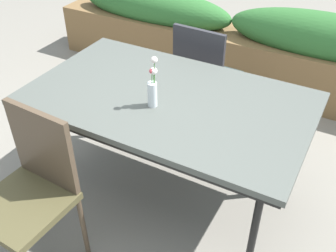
% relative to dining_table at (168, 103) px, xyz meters
% --- Properties ---
extents(ground_plane, '(12.00, 12.00, 0.00)m').
position_rel_dining_table_xyz_m(ground_plane, '(-0.06, -0.06, -0.71)').
color(ground_plane, gray).
extents(dining_table, '(1.59, 0.95, 0.75)m').
position_rel_dining_table_xyz_m(dining_table, '(0.00, 0.00, 0.00)').
color(dining_table, '#4C514C').
rests_on(dining_table, ground).
extents(chair_far_side, '(0.43, 0.43, 0.89)m').
position_rel_dining_table_xyz_m(chair_far_side, '(-0.11, 0.76, -0.20)').
color(chair_far_side, '#2C3937').
rests_on(chair_far_side, ground).
extents(chair_near_left, '(0.44, 0.44, 0.93)m').
position_rel_dining_table_xyz_m(chair_near_left, '(-0.35, -0.76, -0.17)').
color(chair_near_left, '#4D472B').
rests_on(chair_near_left, ground).
extents(flower_vase, '(0.06, 0.05, 0.29)m').
position_rel_dining_table_xyz_m(flower_vase, '(-0.03, -0.12, 0.16)').
color(flower_vase, silver).
rests_on(flower_vase, dining_table).
extents(planter_box, '(3.58, 0.45, 0.81)m').
position_rel_dining_table_xyz_m(planter_box, '(-0.21, 1.61, -0.33)').
color(planter_box, brown).
rests_on(planter_box, ground).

